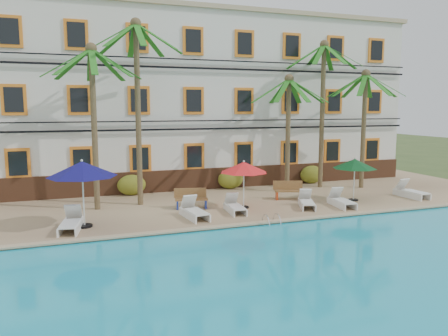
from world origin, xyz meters
name	(u,v)px	position (x,y,z in m)	size (l,w,h in m)	color
ground	(272,222)	(0.00, 0.00, 0.00)	(100.00, 100.00, 0.00)	#384C23
pool_deck	(231,197)	(0.00, 5.00, 0.12)	(30.00, 12.00, 0.25)	tan
swimming_pool	(381,280)	(0.00, -7.00, 0.10)	(26.00, 12.00, 0.20)	#1AA3C4
pool_coping	(282,221)	(0.00, -0.90, 0.28)	(30.00, 0.35, 0.06)	tan
hotel_building	(204,99)	(0.00, 9.98, 5.37)	(25.40, 6.44, 10.22)	silver
palm_a	(93,103)	(-6.99, 3.86, 5.06)	(4.31, 4.31, 7.44)	brown
palm_b	(137,88)	(-4.97, 4.20, 5.78)	(4.31, 4.31, 8.69)	brown
palm_c	(288,115)	(3.24, 4.83, 4.45)	(4.31, 4.31, 6.41)	brown
palm_d	(323,95)	(5.70, 5.36, 5.61)	(4.31, 4.31, 8.39)	brown
palm_e	(364,111)	(7.87, 4.40, 4.66)	(4.31, 4.31, 6.76)	brown
shrub_left	(132,185)	(-5.06, 6.60, 0.80)	(1.50, 0.90, 1.10)	#204F16
shrub_mid	(231,179)	(0.55, 6.60, 0.80)	(1.50, 0.90, 1.10)	#204F16
shrub_right	(312,174)	(5.86, 6.60, 0.80)	(1.50, 0.90, 1.10)	#204F16
umbrella_blue	(82,169)	(-7.65, 0.91, 2.53)	(2.67, 2.67, 2.66)	black
umbrella_red	(244,168)	(-0.57, 1.86, 2.15)	(2.22, 2.22, 2.23)	black
umbrella_green	(355,164)	(5.24, 1.52, 2.10)	(2.17, 2.17, 2.17)	black
lounger_a	(71,223)	(-8.15, 0.61, 0.54)	(0.99, 2.00, 0.90)	white
lounger_b	(194,211)	(-3.24, 0.84, 0.55)	(0.89, 1.99, 0.91)	white
lounger_c	(235,206)	(-1.26, 1.19, 0.52)	(0.76, 1.79, 0.82)	white
lounger_d	(307,202)	(2.24, 0.95, 0.51)	(1.22, 1.83, 0.82)	white
lounger_e	(341,201)	(3.89, 0.59, 0.53)	(0.86, 1.88, 0.86)	white
lounger_f	(411,192)	(8.55, 1.21, 0.55)	(0.80, 1.96, 0.91)	white
bench_left	(191,198)	(-2.87, 2.61, 0.72)	(1.57, 0.79, 0.93)	olive
bench_right	(289,190)	(2.38, 2.92, 0.72)	(1.57, 0.93, 0.93)	olive
pool_ladder	(271,223)	(-0.51, -1.00, 0.25)	(0.54, 0.74, 0.74)	silver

